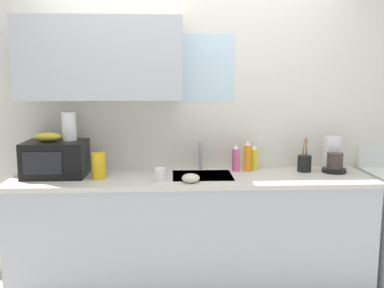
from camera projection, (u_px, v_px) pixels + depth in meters
The scene contains 14 objects.
kitchen_wall_assembly at pixel (172, 112), 3.48m from camera, with size 3.52×0.42×2.50m.
counter_unit at pixel (192, 231), 3.33m from camera, with size 2.75×0.63×0.90m.
sink_faucet at pixel (201, 155), 3.48m from camera, with size 0.03×0.03×0.23m, color #B2B5BA.
microwave at pixel (56, 159), 3.24m from camera, with size 0.46×0.35×0.27m.
banana_bunch at pixel (48, 137), 3.21m from camera, with size 0.20×0.11×0.07m, color gold.
paper_towel_roll at pixel (69, 126), 3.25m from camera, with size 0.11×0.11×0.22m, color white.
coffee_maker at pixel (333, 159), 3.40m from camera, with size 0.19×0.21×0.28m.
dish_soap_bottle_pink at pixel (236, 159), 3.41m from camera, with size 0.06×0.06×0.22m.
dish_soap_bottle_orange at pixel (248, 157), 3.42m from camera, with size 0.06×0.06×0.25m.
dish_soap_bottle_yellow at pixel (254, 158), 3.48m from camera, with size 0.06×0.06×0.21m.
cereal_canister at pixel (98, 166), 3.16m from camera, with size 0.10×0.10×0.20m, color gold.
mug_white at pixel (160, 174), 3.10m from camera, with size 0.08×0.08×0.10m, color white.
utensil_crock at pixel (304, 163), 3.41m from camera, with size 0.11×0.11×0.28m.
small_bowl at pixel (191, 178), 3.06m from camera, with size 0.13×0.13×0.07m, color beige.
Camera 1 is at (-0.15, -3.18, 1.65)m, focal length 39.65 mm.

